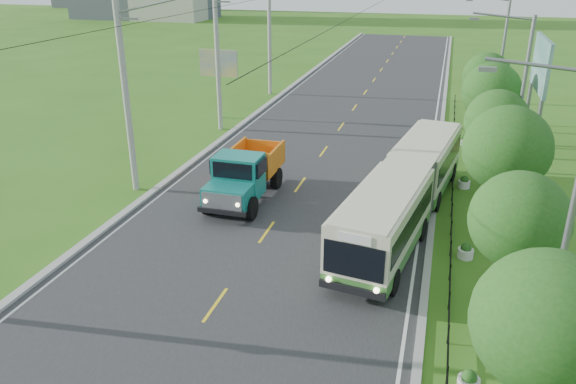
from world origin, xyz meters
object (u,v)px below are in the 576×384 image
at_px(planter_mid, 464,183).
at_px(planter_far, 463,140).
at_px(pole_near, 127,95).
at_px(billboard_left, 219,68).
at_px(pole_mid, 218,58).
at_px(tree_back, 487,79).
at_px(bus, 406,188).
at_px(tree_second, 520,224).
at_px(billboard_right, 540,72).
at_px(planter_near, 466,252).
at_px(tree_front, 547,327).
at_px(dump_truck, 245,172).
at_px(pole_far, 270,37).
at_px(planter_front, 469,382).
at_px(streetlight_mid, 518,101).
at_px(tree_fifth, 492,94).
at_px(streetlight_near, 565,214).
at_px(tree_third, 507,153).
at_px(tree_fourth, 497,124).
at_px(streetlight_far, 500,57).

relative_size(planter_mid, planter_far, 1.00).
height_order(pole_near, billboard_left, pole_near).
relative_size(pole_mid, tree_back, 1.82).
xyz_separation_m(pole_mid, bus, (14.12, -12.27, -3.33)).
bearing_deg(bus, tree_second, -49.78).
xyz_separation_m(pole_near, billboard_right, (20.56, 11.00, 0.25)).
bearing_deg(tree_second, planter_near, 108.03).
bearing_deg(tree_front, pole_near, 144.64).
height_order(pole_near, dump_truck, pole_near).
bearing_deg(planter_near, pole_far, 121.99).
xyz_separation_m(pole_near, tree_second, (18.12, -6.86, -1.57)).
bearing_deg(planter_near, billboard_right, 75.20).
distance_m(planter_front, planter_far, 24.00).
xyz_separation_m(tree_back, streetlight_mid, (0.79, -12.14, 1.25)).
relative_size(pole_near, tree_second, 1.89).
relative_size(tree_back, planter_near, 8.21).
height_order(tree_fifth, streetlight_near, streetlight_near).
relative_size(tree_third, planter_front, 8.96).
bearing_deg(dump_truck, pole_far, 104.44).
bearing_deg(planter_front, tree_second, 73.12).
distance_m(pole_far, tree_third, 30.78).
bearing_deg(pole_far, planter_far, -33.12).
relative_size(tree_second, planter_front, 7.91).
distance_m(pole_mid, planter_front, 28.92).
height_order(tree_front, tree_third, tree_third).
xyz_separation_m(planter_front, planter_mid, (0.00, 16.00, 0.00)).
bearing_deg(tree_fourth, bus, -126.51).
xyz_separation_m(streetlight_mid, bus, (-4.79, -5.27, -3.14)).
height_order(streetlight_near, streetlight_mid, same).
distance_m(pole_far, planter_near, 32.19).
height_order(tree_front, bus, tree_front).
bearing_deg(bus, pole_far, 129.13).
bearing_deg(pole_near, planter_mid, 16.52).
relative_size(pole_far, planter_far, 14.93).
distance_m(pole_near, streetlight_mid, 19.56).
height_order(pole_near, pole_mid, same).
relative_size(tree_second, billboard_left, 1.02).
bearing_deg(pole_far, tree_fourth, -46.15).
bearing_deg(tree_fifth, planter_front, -93.25).
xyz_separation_m(pole_near, streetlight_near, (18.90, -9.00, -0.19)).
distance_m(tree_fifth, planter_near, 14.64).
xyz_separation_m(billboard_right, bus, (-6.45, -11.27, -3.59)).
relative_size(pole_mid, tree_fifth, 1.72).
height_order(tree_second, planter_near, tree_second).
xyz_separation_m(streetlight_near, planter_front, (-2.04, -2.00, -4.62)).
height_order(streetlight_far, bus, streetlight_far).
distance_m(tree_fourth, billboard_left, 21.72).
bearing_deg(billboard_right, streetlight_far, 101.71).
distance_m(pole_near, planter_mid, 18.23).
xyz_separation_m(tree_third, planter_far, (-1.26, 13.86, -3.70)).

